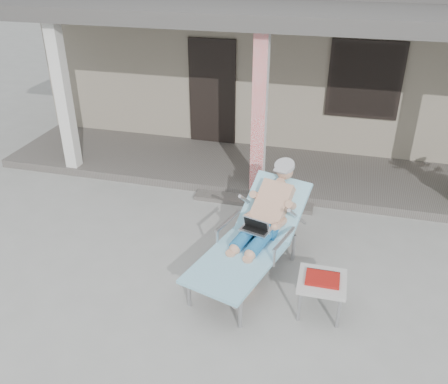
# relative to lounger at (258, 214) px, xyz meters

# --- Properties ---
(ground) EXTENTS (60.00, 60.00, 0.00)m
(ground) POSITION_rel_lounger_xyz_m (-0.39, -0.13, -0.86)
(ground) COLOR #9E9E99
(ground) RESTS_ON ground
(house) EXTENTS (10.40, 5.40, 3.30)m
(house) POSITION_rel_lounger_xyz_m (-0.39, 6.37, 0.80)
(house) COLOR gray
(house) RESTS_ON ground
(porch_deck) EXTENTS (10.00, 2.00, 0.15)m
(porch_deck) POSITION_rel_lounger_xyz_m (-0.39, 2.87, -0.79)
(porch_deck) COLOR #605B56
(porch_deck) RESTS_ON ground
(porch_overhang) EXTENTS (10.00, 2.30, 2.85)m
(porch_overhang) POSITION_rel_lounger_xyz_m (-0.39, 2.82, 1.92)
(porch_overhang) COLOR silver
(porch_overhang) RESTS_ON porch_deck
(porch_step) EXTENTS (2.00, 0.30, 0.07)m
(porch_step) POSITION_rel_lounger_xyz_m (-0.39, 1.72, -0.83)
(porch_step) COLOR #605B56
(porch_step) RESTS_ON ground
(lounger) EXTENTS (1.36, 2.23, 1.40)m
(lounger) POSITION_rel_lounger_xyz_m (0.00, 0.00, 0.00)
(lounger) COLOR #B7B7BC
(lounger) RESTS_ON ground
(side_table) EXTENTS (0.56, 0.56, 0.50)m
(side_table) POSITION_rel_lounger_xyz_m (0.89, -0.62, -0.44)
(side_table) COLOR #BAB9B4
(side_table) RESTS_ON ground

